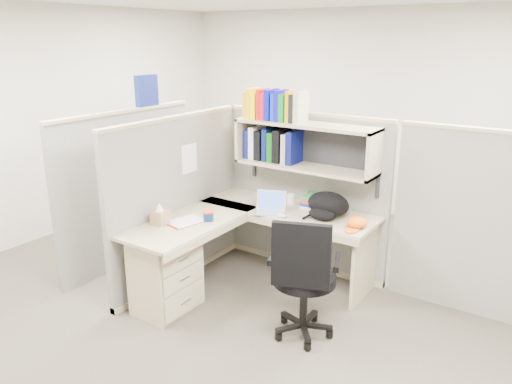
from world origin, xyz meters
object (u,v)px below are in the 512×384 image
Objects in this scene: task_chair at (303,296)px; snack_canister at (208,215)px; desk at (199,257)px; laptop at (269,203)px; backpack at (326,206)px.

snack_canister is at bearing 170.95° from task_chair.
desk is 6.15× the size of laptop.
desk is at bearing -81.45° from snack_canister.
laptop is at bearing -139.81° from backpack.
snack_canister is 1.17m from task_chair.
snack_canister is at bearing -146.07° from laptop.
laptop is 2.95× the size of snack_canister.
desk is 1.66× the size of task_chair.
laptop is 1.08m from task_chair.
task_chair is (0.73, -0.65, -0.46)m from laptop.
desk is 18.11× the size of snack_canister.
task_chair is (0.23, -0.83, -0.48)m from backpack.
backpack is 4.14× the size of snack_canister.
laptop is at bearing 63.64° from desk.
desk is 1.24m from backpack.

